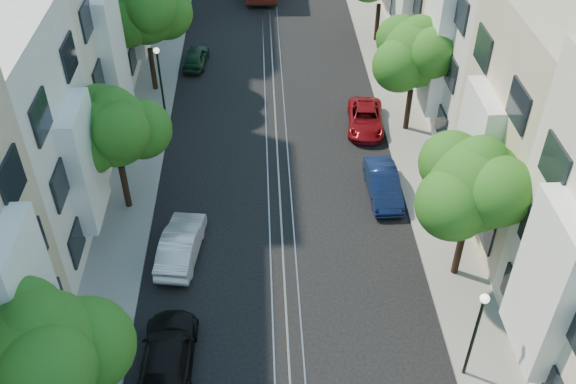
{
  "coord_description": "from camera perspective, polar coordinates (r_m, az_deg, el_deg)",
  "views": [
    {
      "loc": [
        -0.69,
        -9.56,
        19.89
      ],
      "look_at": [
        0.29,
        12.09,
        2.2
      ],
      "focal_mm": 40.0,
      "sensor_mm": 36.0,
      "label": 1
    }
  ],
  "objects": [
    {
      "name": "ground",
      "position": [
        42.51,
        -1.39,
        11.31
      ],
      "size": [
        200.0,
        200.0,
        0.0
      ],
      "primitive_type": "plane",
      "color": "black",
      "rests_on": "ground"
    },
    {
      "name": "sidewalk_east",
      "position": [
        43.21,
        8.46,
        11.47
      ],
      "size": [
        2.5,
        80.0,
        0.12
      ],
      "primitive_type": "cube",
      "color": "gray",
      "rests_on": "ground"
    },
    {
      "name": "sidewalk_west",
      "position": [
        42.98,
        -11.28,
        10.97
      ],
      "size": [
        2.5,
        80.0,
        0.12
      ],
      "primitive_type": "cube",
      "color": "gray",
      "rests_on": "ground"
    },
    {
      "name": "rail_left",
      "position": [
        42.5,
        -2.15,
        11.3
      ],
      "size": [
        0.06,
        80.0,
        0.02
      ],
      "primitive_type": "cube",
      "color": "gray",
      "rests_on": "ground"
    },
    {
      "name": "rail_slot",
      "position": [
        42.5,
        -1.39,
        11.32
      ],
      "size": [
        0.06,
        80.0,
        0.02
      ],
      "primitive_type": "cube",
      "color": "gray",
      "rests_on": "ground"
    },
    {
      "name": "rail_right",
      "position": [
        42.52,
        -0.64,
        11.34
      ],
      "size": [
        0.06,
        80.0,
        0.02
      ],
      "primitive_type": "cube",
      "color": "gray",
      "rests_on": "ground"
    },
    {
      "name": "lane_line",
      "position": [
        42.51,
        -1.39,
        11.31
      ],
      "size": [
        0.08,
        80.0,
        0.01
      ],
      "primitive_type": "cube",
      "color": "tan",
      "rests_on": "ground"
    },
    {
      "name": "tree_e_b",
      "position": [
        25.23,
        16.35,
        0.44
      ],
      "size": [
        4.93,
        4.08,
        6.68
      ],
      "color": "black",
      "rests_on": "ground"
    },
    {
      "name": "tree_e_c",
      "position": [
        34.2,
        11.38,
        11.88
      ],
      "size": [
        4.84,
        3.99,
        6.52
      ],
      "color": "black",
      "rests_on": "ground"
    },
    {
      "name": "tree_w_a",
      "position": [
        20.11,
        -20.85,
        -13.34
      ],
      "size": [
        4.93,
        4.08,
        6.68
      ],
      "color": "black",
      "rests_on": "ground"
    },
    {
      "name": "tree_w_b",
      "position": [
        28.91,
        -15.12,
        5.32
      ],
      "size": [
        4.72,
        3.87,
        6.27
      ],
      "color": "black",
      "rests_on": "ground"
    },
    {
      "name": "tree_w_c",
      "position": [
        38.13,
        -12.58,
        15.43
      ],
      "size": [
        5.13,
        4.28,
        7.09
      ],
      "color": "black",
      "rests_on": "ground"
    },
    {
      "name": "lamp_east",
      "position": [
        22.88,
        16.49,
        -11.19
      ],
      "size": [
        0.32,
        0.32,
        4.16
      ],
      "color": "black",
      "rests_on": "ground"
    },
    {
      "name": "lamp_west",
      "position": [
        36.31,
        -11.36,
        10.43
      ],
      "size": [
        0.32,
        0.32,
        4.16
      ],
      "color": "black",
      "rests_on": "ground"
    },
    {
      "name": "parked_car_e_mid",
      "position": [
        31.23,
        8.45,
        0.69
      ],
      "size": [
        1.46,
        3.99,
        1.31
      ],
      "primitive_type": "imported",
      "rotation": [
        0.0,
        0.0,
        0.02
      ],
      "color": "#0C183D",
      "rests_on": "ground"
    },
    {
      "name": "parked_car_e_far",
      "position": [
        36.03,
        6.9,
        6.49
      ],
      "size": [
        2.35,
        4.33,
        1.15
      ],
      "primitive_type": "imported",
      "rotation": [
        0.0,
        0.0,
        -0.11
      ],
      "color": "maroon",
      "rests_on": "ground"
    },
    {
      "name": "parked_car_w_near",
      "position": [
        24.27,
        -10.67,
        -14.14
      ],
      "size": [
        2.02,
        4.73,
        1.36
      ],
      "primitive_type": "imported",
      "rotation": [
        0.0,
        0.0,
        3.12
      ],
      "color": "black",
      "rests_on": "ground"
    },
    {
      "name": "parked_car_w_mid",
      "position": [
        28.1,
        -9.49,
        -4.57
      ],
      "size": [
        2.0,
        4.33,
        1.38
      ],
      "primitive_type": "imported",
      "rotation": [
        0.0,
        0.0,
        3.01
      ],
      "color": "silver",
      "rests_on": "ground"
    },
    {
      "name": "parked_car_w_far",
      "position": [
        42.53,
        -8.21,
        11.79
      ],
      "size": [
        1.7,
        3.46,
        1.13
      ],
      "primitive_type": "imported",
      "rotation": [
        0.0,
        0.0,
        3.03
      ],
      "color": "#14321F",
      "rests_on": "ground"
    }
  ]
}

